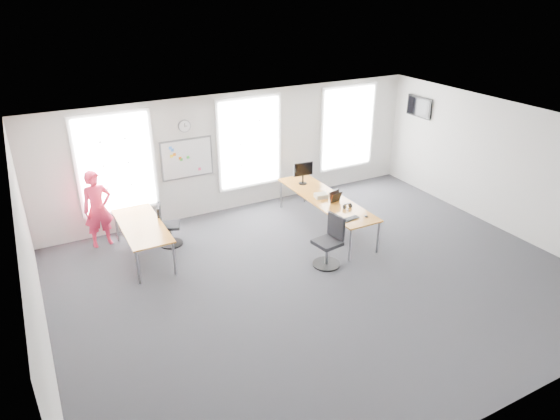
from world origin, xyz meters
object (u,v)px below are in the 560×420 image
chair_left (167,227)px  keyboard (351,219)px  desk_right (326,200)px  desk_left (142,228)px  chair_right (330,244)px  headphones (347,206)px  monitor (303,171)px  person (98,209)px

chair_left → keyboard: bearing=-103.9°
desk_right → chair_left: chair_left is taller
desk_left → chair_right: (3.34, -2.12, -0.23)m
chair_left → headphones: (3.67, -1.67, 0.41)m
desk_left → headphones: (4.28, -1.37, 0.13)m
keyboard → headphones: (0.25, 0.49, 0.04)m
desk_left → monitor: bearing=4.9°
headphones → monitor: size_ratio=0.36×
headphones → person: bearing=168.3°
chair_right → keyboard: bearing=101.7°
desk_left → chair_right: chair_right is taller
desk_right → desk_left: 4.22m
person → monitor: (4.84, -0.66, 0.25)m
desk_right → chair_left: size_ratio=3.28×
desk_left → person: bearing=124.4°
chair_left → monitor: monitor is taller
desk_right → monitor: monitor is taller
headphones → desk_left: bearing=176.2°
desk_left → monitor: monitor is taller
desk_right → chair_right: (-0.84, -1.47, -0.25)m
keyboard → person: bearing=136.4°
keyboard → monitor: size_ratio=0.71×
desk_right → headphones: 0.73m
headphones → keyboard: bearing=-102.8°
person → desk_left: bearing=-62.6°
chair_left → desk_left: bearing=134.8°
chair_left → person: 1.55m
monitor → desk_left: bearing=-169.7°
headphones → desk_right: bearing=112.4°
person → monitor: bearing=-14.8°
desk_right → monitor: 1.08m
chair_right → keyboard: 0.80m
desk_right → headphones: headphones is taller
monitor → keyboard: bearing=-87.5°
desk_left → chair_right: 3.96m
chair_right → person: 5.12m
person → keyboard: 5.54m
chair_left → chair_right: bearing=-113.1°
chair_left → desk_right: bearing=-86.6°
chair_right → monitor: (0.81, 2.47, 0.64)m
desk_left → person: size_ratio=1.21×
person → keyboard: person is taller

